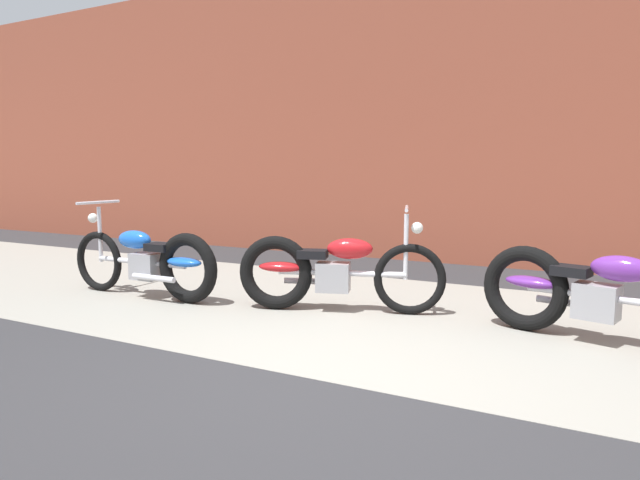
{
  "coord_description": "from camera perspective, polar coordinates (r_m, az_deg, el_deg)",
  "views": [
    {
      "loc": [
        1.64,
        -3.07,
        1.36
      ],
      "look_at": [
        -0.6,
        1.24,
        0.75
      ],
      "focal_mm": 31.11,
      "sensor_mm": 36.0,
      "label": 1
    }
  ],
  "objects": [
    {
      "name": "motorcycle_purple",
      "position": [
        4.89,
        25.72,
        -4.92
      ],
      "size": [
        1.97,
        0.76,
        1.03
      ],
      "rotation": [
        0.0,
        0.0,
        -0.25
      ],
      "color": "black",
      "rests_on": "ground"
    },
    {
      "name": "motorcycle_red",
      "position": [
        5.36,
        0.55,
        -3.19
      ],
      "size": [
        1.94,
        0.85,
        1.03
      ],
      "rotation": [
        0.0,
        0.0,
        0.32
      ],
      "color": "black",
      "rests_on": "ground"
    },
    {
      "name": "sidewalk_slab",
      "position": [
        5.27,
        8.43,
        -7.85
      ],
      "size": [
        36.0,
        3.5,
        0.01
      ],
      "primitive_type": "cube",
      "color": "gray",
      "rests_on": "ground"
    },
    {
      "name": "ground_plane",
      "position": [
        3.74,
        -0.66,
        -14.15
      ],
      "size": [
        80.0,
        80.0,
        0.0
      ],
      "primitive_type": "plane",
      "color": "#2D2D30"
    },
    {
      "name": "motorcycle_blue",
      "position": [
        6.18,
        -16.93,
        -2.13
      ],
      "size": [
        2.01,
        0.58,
        1.03
      ],
      "rotation": [
        0.0,
        0.0,
        3.14
      ],
      "color": "black",
      "rests_on": "ground"
    },
    {
      "name": "brick_building_wall",
      "position": [
        8.49,
        16.56,
        13.05
      ],
      "size": [
        36.0,
        0.5,
        4.55
      ],
      "primitive_type": "cube",
      "color": "brown",
      "rests_on": "ground"
    }
  ]
}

